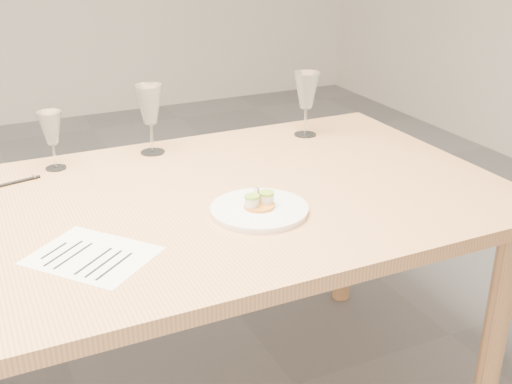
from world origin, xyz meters
name	(u,v)px	position (x,y,z in m)	size (l,w,h in m)	color
dining_table	(69,246)	(0.00, 0.00, 0.68)	(2.40, 1.00, 0.75)	tan
dinner_plate	(260,209)	(0.46, -0.16, 0.76)	(0.25, 0.25, 0.07)	white
recipe_sheet	(92,256)	(0.02, -0.20, 0.75)	(0.32, 0.33, 0.00)	white
ballpoint_pen	(17,182)	(-0.08, 0.32, 0.75)	(0.13, 0.04, 0.01)	black
wine_glass_1	(51,129)	(0.04, 0.39, 0.87)	(0.07, 0.07, 0.18)	white
wine_glass_2	(150,106)	(0.34, 0.40, 0.90)	(0.09, 0.09, 0.22)	white
wine_glass_3	(306,92)	(0.88, 0.35, 0.90)	(0.09, 0.09, 0.22)	white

